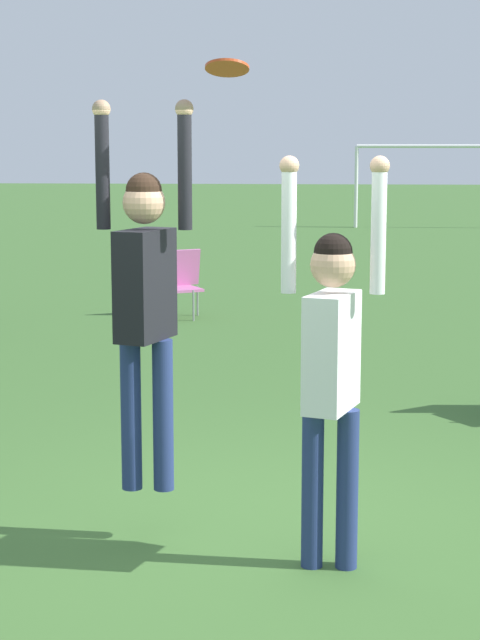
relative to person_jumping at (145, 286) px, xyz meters
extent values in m
plane|color=#3D662D|center=(0.57, 0.06, -1.51)|extent=(120.00, 120.00, 0.00)
cylinder|color=navy|center=(-0.09, 0.00, -0.76)|extent=(0.12, 0.12, 0.90)
cylinder|color=navy|center=(0.09, 0.00, -0.76)|extent=(0.12, 0.12, 0.90)
cube|color=black|center=(0.00, 0.00, 0.00)|extent=(0.32, 0.46, 0.63)
sphere|color=tan|center=(0.00, 0.00, 0.47)|extent=(0.24, 0.24, 0.24)
sphere|color=black|center=(0.00, 0.00, 0.54)|extent=(0.21, 0.21, 0.21)
cylinder|color=black|center=(-0.23, 0.00, 0.66)|extent=(0.08, 0.08, 0.67)
sphere|color=tan|center=(-0.23, 0.00, 0.99)|extent=(0.10, 0.10, 0.10)
cylinder|color=black|center=(0.23, 0.00, 0.66)|extent=(0.08, 0.08, 0.67)
sphere|color=tan|center=(0.23, 0.00, 0.99)|extent=(0.10, 0.10, 0.10)
cylinder|color=navy|center=(0.97, -0.35, -1.06)|extent=(0.12, 0.12, 0.89)
cylinder|color=navy|center=(1.16, -0.35, -1.06)|extent=(0.12, 0.12, 0.89)
cube|color=white|center=(1.07, -0.35, -0.30)|extent=(0.32, 0.46, 0.63)
sphere|color=tan|center=(1.07, -0.35, 0.17)|extent=(0.24, 0.24, 0.24)
sphere|color=black|center=(1.07, -0.35, 0.23)|extent=(0.21, 0.21, 0.21)
cylinder|color=white|center=(0.83, -0.35, 0.35)|extent=(0.08, 0.08, 0.67)
sphere|color=tan|center=(0.83, -0.35, 0.69)|extent=(0.10, 0.10, 0.10)
cylinder|color=white|center=(1.30, -0.35, 0.35)|extent=(0.08, 0.08, 0.67)
sphere|color=tan|center=(1.30, -0.35, 0.69)|extent=(0.10, 0.10, 0.10)
cylinder|color=#E04C23|center=(0.47, 0.02, 1.21)|extent=(0.25, 0.24, 0.09)
cylinder|color=gray|center=(-1.20, 7.96, -1.31)|extent=(0.02, 0.02, 0.41)
cylinder|color=gray|center=(-0.75, 7.96, -1.31)|extent=(0.02, 0.02, 0.41)
cylinder|color=gray|center=(-1.20, 8.41, -1.31)|extent=(0.02, 0.02, 0.41)
cylinder|color=gray|center=(-0.75, 8.41, -1.31)|extent=(0.02, 0.02, 0.41)
cube|color=#C666A3|center=(-0.97, 8.18, -1.12)|extent=(0.71, 0.71, 0.04)
cube|color=#C666A3|center=(-0.97, 8.43, -0.85)|extent=(0.52, 0.36, 0.50)
cylinder|color=white|center=(1.78, 24.80, -0.36)|extent=(0.10, 0.10, 2.30)
camera|label=1|loc=(1.05, -5.99, 0.79)|focal=60.00mm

